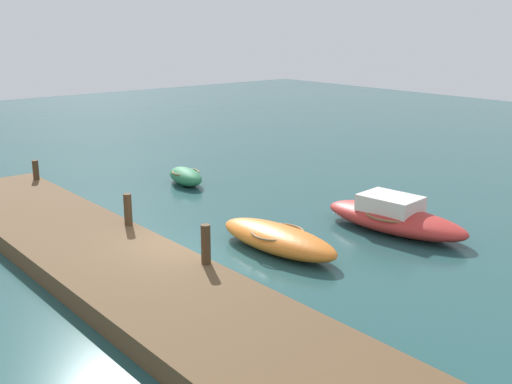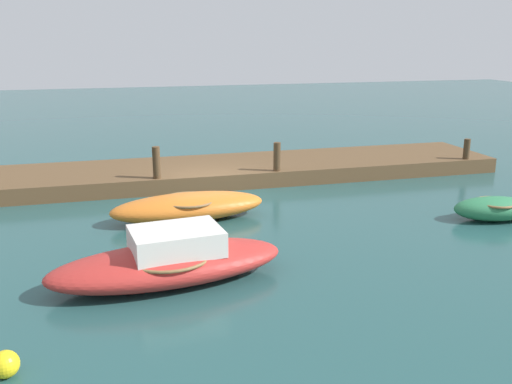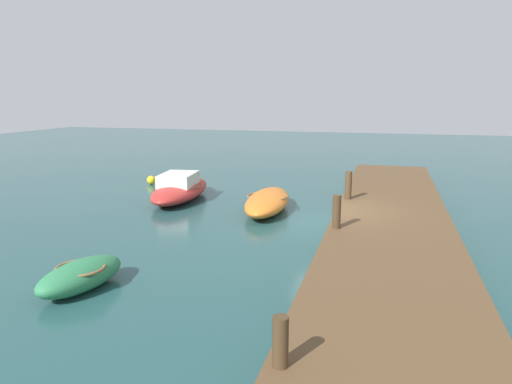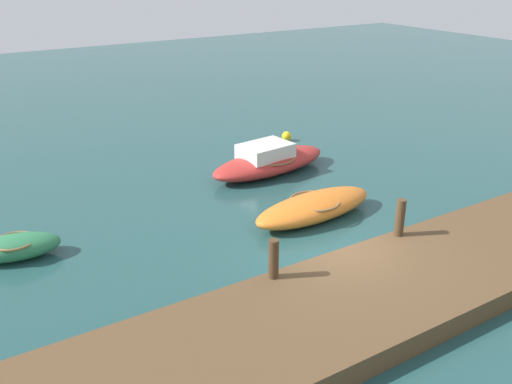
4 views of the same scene
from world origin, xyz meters
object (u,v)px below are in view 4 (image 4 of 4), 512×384
object	(u,v)px
dinghy_green	(15,247)
marker_buoy	(287,136)
rowboat_orange	(314,207)
mooring_post_mid_west	(274,259)
motorboat_red	(269,161)
mooring_post_mid_east	(400,218)

from	to	relation	value
dinghy_green	marker_buoy	world-z (taller)	dinghy_green
rowboat_orange	marker_buoy	size ratio (longest dim) A/B	10.42
dinghy_green	mooring_post_mid_west	world-z (taller)	mooring_post_mid_west
dinghy_green	motorboat_red	world-z (taller)	motorboat_red
dinghy_green	marker_buoy	xyz separation A→B (m)	(12.38, 4.76, -0.14)
rowboat_orange	mooring_post_mid_east	distance (m)	3.15
rowboat_orange	mooring_post_mid_west	xyz separation A→B (m)	(-3.57, -3.02, 0.65)
mooring_post_mid_west	marker_buoy	world-z (taller)	mooring_post_mid_west
dinghy_green	mooring_post_mid_west	distance (m)	7.26
motorboat_red	dinghy_green	bearing A→B (deg)	-175.26
dinghy_green	motorboat_red	size ratio (longest dim) A/B	0.48
mooring_post_mid_east	mooring_post_mid_west	bearing A→B (deg)	180.00
dinghy_green	mooring_post_mid_east	size ratio (longest dim) A/B	2.38
rowboat_orange	dinghy_green	bearing A→B (deg)	160.83
rowboat_orange	mooring_post_mid_west	size ratio (longest dim) A/B	4.53
rowboat_orange	marker_buoy	bearing A→B (deg)	57.06
dinghy_green	mooring_post_mid_east	bearing A→B (deg)	-19.53
mooring_post_mid_west	mooring_post_mid_east	world-z (taller)	mooring_post_mid_east
marker_buoy	motorboat_red	bearing A→B (deg)	-134.73
rowboat_orange	marker_buoy	distance (m)	8.09
dinghy_green	motorboat_red	distance (m)	9.67
motorboat_red	mooring_post_mid_west	world-z (taller)	mooring_post_mid_west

